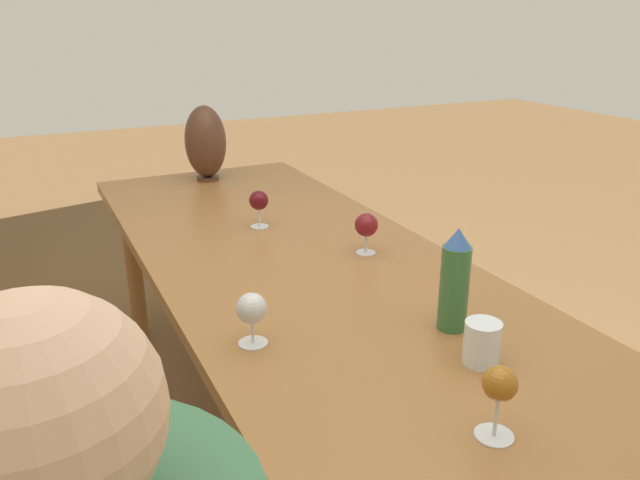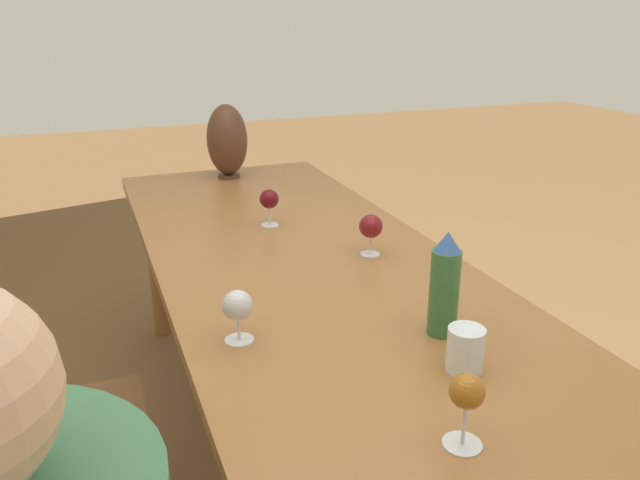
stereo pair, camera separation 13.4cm
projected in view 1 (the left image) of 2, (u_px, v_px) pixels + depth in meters
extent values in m
cube|color=#936033|center=(353.00, 307.00, 1.59)|extent=(2.99, 0.86, 0.04)
cylinder|color=#936033|center=(273.00, 246.00, 3.03)|extent=(0.07, 0.07, 0.70)
cylinder|color=#936033|center=(134.00, 270.00, 2.76)|extent=(0.07, 0.07, 0.70)
cylinder|color=#336638|center=(454.00, 288.00, 1.42)|extent=(0.07, 0.07, 0.20)
cone|color=#33599E|center=(458.00, 238.00, 1.37)|extent=(0.06, 0.06, 0.04)
cylinder|color=silver|center=(482.00, 343.00, 1.29)|extent=(0.08, 0.08, 0.09)
cylinder|color=#4C2D1E|center=(208.00, 178.00, 2.71)|extent=(0.10, 0.10, 0.01)
ellipsoid|color=#4C2D1E|center=(205.00, 142.00, 2.65)|extent=(0.18, 0.18, 0.31)
cylinder|color=silver|center=(366.00, 253.00, 1.89)|extent=(0.06, 0.06, 0.00)
cylinder|color=silver|center=(366.00, 243.00, 1.88)|extent=(0.01, 0.01, 0.06)
sphere|color=maroon|center=(366.00, 225.00, 1.86)|extent=(0.07, 0.07, 0.07)
cylinder|color=silver|center=(260.00, 226.00, 2.12)|extent=(0.06, 0.06, 0.00)
cylinder|color=silver|center=(259.00, 217.00, 2.11)|extent=(0.01, 0.01, 0.06)
sphere|color=#510C14|center=(259.00, 200.00, 2.09)|extent=(0.07, 0.07, 0.07)
cylinder|color=silver|center=(494.00, 435.00, 1.08)|extent=(0.07, 0.07, 0.00)
cylinder|color=silver|center=(496.00, 416.00, 1.07)|extent=(0.01, 0.01, 0.08)
sphere|color=#995B19|center=(500.00, 384.00, 1.05)|extent=(0.06, 0.06, 0.06)
cylinder|color=silver|center=(253.00, 343.00, 1.38)|extent=(0.07, 0.07, 0.00)
cylinder|color=silver|center=(253.00, 331.00, 1.37)|extent=(0.01, 0.01, 0.06)
sphere|color=silver|center=(252.00, 308.00, 1.35)|extent=(0.07, 0.07, 0.07)
cube|color=brown|center=(63.00, 458.00, 1.49)|extent=(0.44, 0.44, 0.04)
cylinder|color=brown|center=(138.00, 461.00, 1.81)|extent=(0.04, 0.04, 0.40)
sphere|color=#D6A884|center=(36.00, 416.00, 0.50)|extent=(0.21, 0.21, 0.21)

